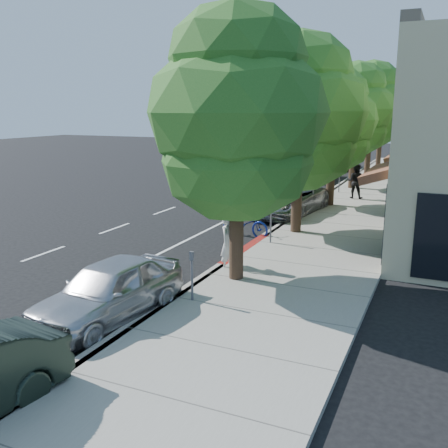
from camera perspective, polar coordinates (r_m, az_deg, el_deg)
The scene contains 18 objects.
ground at distance 16.33m, azimuth 1.19°, elevation -4.11°, with size 120.00×120.00×0.00m, color black.
sidewalk at distance 23.18m, azimuth 14.25°, elevation 0.85°, with size 4.60×56.00×0.15m, color gray.
curb at distance 23.66m, azimuth 8.77°, elevation 1.34°, with size 0.30×56.00×0.15m, color #9E998E.
curb_red_segment at distance 17.19m, azimuth 2.50°, elevation -2.97°, with size 0.32×4.00×0.15m, color maroon.
street_tree_0 at distance 13.40m, azimuth 1.50°, elevation 12.15°, with size 4.85×4.85×7.55m.
street_tree_1 at distance 19.08m, azimuth 8.62°, elevation 12.31°, with size 5.10×5.10×7.63m.
street_tree_2 at distance 24.92m, azimuth 12.40°, elevation 11.34°, with size 4.24×4.24×6.83m.
street_tree_3 at distance 30.81m, azimuth 14.82°, elevation 12.39°, with size 4.46×4.46×7.53m.
street_tree_4 at distance 36.73m, azimuth 16.45°, elevation 12.80°, with size 4.98×4.98×8.07m.
street_tree_5 at distance 42.68m, azimuth 17.59°, elevation 12.50°, with size 4.20×4.20×7.65m.
cyclist at distance 15.04m, azimuth 0.50°, elevation -2.17°, with size 0.63×0.42×1.74m, color white.
bicycle at distance 19.17m, azimuth 2.43°, elevation 0.12°, with size 0.70×2.02×1.06m, color navy.
silver_suv at distance 23.21m, azimuth 7.31°, elevation 2.80°, with size 2.40×5.22×1.45m, color #9D9CA1.
dark_sedan at distance 27.33m, azimuth 6.27°, elevation 4.52°, with size 1.68×4.80×1.58m, color #212427.
white_pickup at distance 35.14m, azimuth 10.41°, elevation 6.23°, with size 2.13×5.24×1.52m, color white.
dark_suv_far at distance 42.02m, azimuth 13.27°, elevation 7.25°, with size 1.91×4.75×1.62m, color black.
near_car_a at distance 11.96m, azimuth -13.01°, elevation -7.38°, with size 1.68×4.18×1.42m, color silver.
pedestrian at distance 27.39m, azimuth 14.79°, elevation 4.76°, with size 0.89×0.69×1.83m, color black.
Camera 1 is at (6.06, -14.37, 4.83)m, focal length 40.00 mm.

